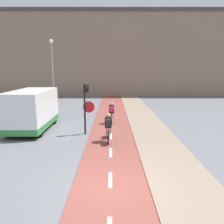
{
  "coord_description": "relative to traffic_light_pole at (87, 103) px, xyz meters",
  "views": [
    {
      "loc": [
        0.06,
        -6.49,
        3.81
      ],
      "look_at": [
        0.0,
        6.67,
        1.2
      ],
      "focal_mm": 35.0,
      "sensor_mm": 36.0,
      "label": 1
    }
  ],
  "objects": [
    {
      "name": "ground_plane",
      "position": [
        1.44,
        -5.98,
        -1.85
      ],
      "size": [
        120.0,
        120.0,
        0.0
      ],
      "primitive_type": "plane",
      "color": "slate"
    },
    {
      "name": "bike_lane",
      "position": [
        1.44,
        -5.98,
        -1.84
      ],
      "size": [
        2.55,
        60.0,
        0.02
      ],
      "color": "brown",
      "rests_on": "ground_plane"
    },
    {
      "name": "sidewalk_strip",
      "position": [
        3.92,
        -5.98,
        -1.82
      ],
      "size": [
        2.4,
        60.0,
        0.05
      ],
      "color": "gray",
      "rests_on": "ground_plane"
    },
    {
      "name": "building_row_background",
      "position": [
        1.44,
        20.33,
        3.99
      ],
      "size": [
        60.0,
        5.2,
        11.65
      ],
      "color": "#89705B",
      "rests_on": "ground_plane"
    },
    {
      "name": "traffic_light_pole",
      "position": [
        0.0,
        0.0,
        0.0
      ],
      "size": [
        0.67,
        0.25,
        2.97
      ],
      "color": "black",
      "rests_on": "ground_plane"
    },
    {
      "name": "street_lamp_far",
      "position": [
        -3.8,
        7.29,
        2.06
      ],
      "size": [
        0.36,
        0.36,
        6.33
      ],
      "color": "gray",
      "rests_on": "ground_plane"
    },
    {
      "name": "cyclist_near",
      "position": [
        1.31,
        -1.3,
        -1.12
      ],
      "size": [
        0.46,
        1.79,
        1.53
      ],
      "color": "black",
      "rests_on": "ground_plane"
    },
    {
      "name": "cyclist_far",
      "position": [
        1.47,
        2.57,
        -1.13
      ],
      "size": [
        0.46,
        1.75,
        1.52
      ],
      "color": "black",
      "rests_on": "ground_plane"
    },
    {
      "name": "van",
      "position": [
        -3.52,
        1.02,
        -0.62
      ],
      "size": [
        2.11,
        4.63,
        2.5
      ],
      "color": "white",
      "rests_on": "ground_plane"
    }
  ]
}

